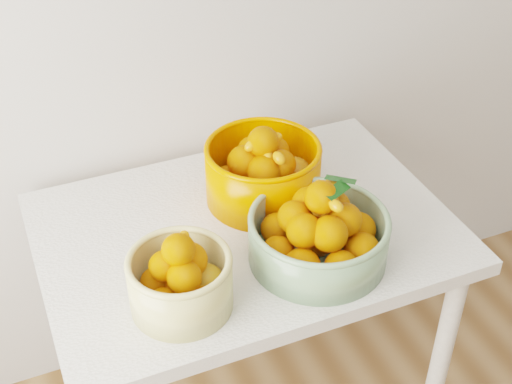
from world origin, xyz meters
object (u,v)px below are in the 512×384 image
bowl_cream (181,280)px  bowl_orange (263,171)px  bowl_green (319,234)px  table (246,256)px

bowl_cream → bowl_orange: bowl_orange is taller
bowl_green → bowl_orange: bearing=95.7°
bowl_cream → bowl_orange: 0.42m
bowl_cream → bowl_green: bearing=3.8°
bowl_green → bowl_orange: 0.26m
table → bowl_green: size_ratio=2.62×
bowl_green → bowl_orange: size_ratio=1.14×
table → bowl_green: 0.26m
bowl_green → bowl_orange: (-0.03, 0.26, 0.01)m
bowl_cream → bowl_green: size_ratio=0.71×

